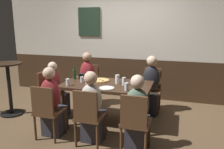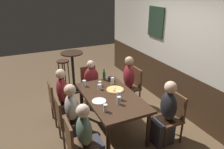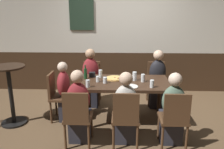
{
  "view_description": "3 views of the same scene",
  "coord_description": "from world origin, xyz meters",
  "px_view_note": "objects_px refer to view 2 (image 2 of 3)",
  "views": [
    {
      "loc": [
        1.25,
        -3.78,
        1.81
      ],
      "look_at": [
        0.08,
        0.05,
        0.9
      ],
      "focal_mm": 37.0,
      "sensor_mm": 36.0,
      "label": 1
    },
    {
      "loc": [
        3.14,
        -1.45,
        2.61
      ],
      "look_at": [
        -0.15,
        0.08,
        1.09
      ],
      "focal_mm": 34.35,
      "sensor_mm": 36.0,
      "label": 2
    },
    {
      "loc": [
        -0.09,
        -3.89,
        1.98
      ],
      "look_at": [
        -0.23,
        0.09,
        0.84
      ],
      "focal_mm": 37.27,
      "sensor_mm": 36.0,
      "label": 3
    }
  ],
  "objects_px": {
    "pizza": "(115,90)",
    "person_left_far": "(127,86)",
    "tumbler_short": "(105,108)",
    "bar_stool": "(63,66)",
    "highball_clear": "(119,96)",
    "pint_glass_amber": "(84,83)",
    "condiment_caddy": "(111,79)",
    "chair_head_west": "(90,83)",
    "chair_right_far": "(172,115)",
    "person_left_near": "(65,99)",
    "pint_glass_pale": "(119,101)",
    "person_right_near": "(88,142)",
    "person_mid_near": "(75,117)",
    "chair_left_near": "(57,100)",
    "person_head_west": "(92,87)",
    "chair_left_far": "(133,85)",
    "dining_table": "(111,100)",
    "beer_glass_tall": "(112,81)",
    "person_right_far": "(165,117)",
    "beer_glass_half": "(99,87)",
    "chair_mid_near": "(66,119)",
    "chair_right_near": "(77,144)",
    "pint_glass_stout": "(100,84)",
    "beer_bottle_green": "(104,76)",
    "side_bar_table": "(73,69)"
  },
  "relations": [
    {
      "from": "pizza",
      "to": "person_left_far",
      "type": "bearing_deg",
      "value": 133.39
    },
    {
      "from": "tumbler_short",
      "to": "bar_stool",
      "type": "height_order",
      "value": "tumbler_short"
    },
    {
      "from": "highball_clear",
      "to": "pint_glass_amber",
      "type": "bearing_deg",
      "value": -153.83
    },
    {
      "from": "person_left_far",
      "to": "condiment_caddy",
      "type": "bearing_deg",
      "value": -78.18
    },
    {
      "from": "chair_head_west",
      "to": "chair_right_far",
      "type": "bearing_deg",
      "value": 24.55
    },
    {
      "from": "chair_head_west",
      "to": "bar_stool",
      "type": "distance_m",
      "value": 1.26
    },
    {
      "from": "person_left_near",
      "to": "pint_glass_pale",
      "type": "relative_size",
      "value": 8.24
    },
    {
      "from": "person_right_near",
      "to": "tumbler_short",
      "type": "bearing_deg",
      "value": 122.98
    },
    {
      "from": "chair_right_far",
      "to": "tumbler_short",
      "type": "distance_m",
      "value": 1.24
    },
    {
      "from": "person_mid_near",
      "to": "person_left_far",
      "type": "relative_size",
      "value": 0.94
    },
    {
      "from": "chair_left_near",
      "to": "tumbler_short",
      "type": "relative_size",
      "value": 6.91
    },
    {
      "from": "person_head_west",
      "to": "pizza",
      "type": "bearing_deg",
      "value": 10.75
    },
    {
      "from": "chair_left_far",
      "to": "highball_clear",
      "type": "bearing_deg",
      "value": -42.58
    },
    {
      "from": "dining_table",
      "to": "chair_right_far",
      "type": "bearing_deg",
      "value": 51.34
    },
    {
      "from": "pizza",
      "to": "bar_stool",
      "type": "relative_size",
      "value": 0.47
    },
    {
      "from": "beer_glass_tall",
      "to": "condiment_caddy",
      "type": "bearing_deg",
      "value": 164.47
    },
    {
      "from": "person_right_near",
      "to": "chair_left_near",
      "type": "bearing_deg",
      "value": -173.27
    },
    {
      "from": "beer_glass_tall",
      "to": "tumbler_short",
      "type": "bearing_deg",
      "value": -31.28
    },
    {
      "from": "person_right_far",
      "to": "beer_glass_half",
      "type": "distance_m",
      "value": 1.34
    },
    {
      "from": "person_right_near",
      "to": "person_head_west",
      "type": "bearing_deg",
      "value": 157.91
    },
    {
      "from": "person_mid_near",
      "to": "chair_left_near",
      "type": "bearing_deg",
      "value": -166.74
    },
    {
      "from": "person_right_near",
      "to": "highball_clear",
      "type": "xyz_separation_m",
      "value": [
        -0.52,
        0.77,
        0.34
      ]
    },
    {
      "from": "pizza",
      "to": "pint_glass_amber",
      "type": "height_order",
      "value": "pint_glass_amber"
    },
    {
      "from": "chair_left_near",
      "to": "chair_right_far",
      "type": "xyz_separation_m",
      "value": [
        1.39,
        1.73,
        0.0
      ]
    },
    {
      "from": "chair_left_far",
      "to": "highball_clear",
      "type": "distance_m",
      "value": 1.22
    },
    {
      "from": "person_right_far",
      "to": "pint_glass_pale",
      "type": "xyz_separation_m",
      "value": [
        -0.38,
        -0.71,
        0.3
      ]
    },
    {
      "from": "chair_head_west",
      "to": "tumbler_short",
      "type": "height_order",
      "value": "chair_head_west"
    },
    {
      "from": "chair_mid_near",
      "to": "person_right_near",
      "type": "height_order",
      "value": "person_right_near"
    },
    {
      "from": "chair_right_near",
      "to": "pint_glass_stout",
      "type": "relative_size",
      "value": 8.57
    },
    {
      "from": "person_head_west",
      "to": "beer_bottle_green",
      "type": "bearing_deg",
      "value": 26.09
    },
    {
      "from": "person_left_far",
      "to": "pizza",
      "type": "relative_size",
      "value": 3.5
    },
    {
      "from": "chair_right_near",
      "to": "pint_glass_pale",
      "type": "distance_m",
      "value": 0.99
    },
    {
      "from": "person_right_near",
      "to": "highball_clear",
      "type": "bearing_deg",
      "value": 123.87
    },
    {
      "from": "tumbler_short",
      "to": "bar_stool",
      "type": "xyz_separation_m",
      "value": [
        -2.85,
        -0.03,
        -0.23
      ]
    },
    {
      "from": "pizza",
      "to": "side_bar_table",
      "type": "relative_size",
      "value": 0.32
    },
    {
      "from": "pint_glass_stout",
      "to": "beer_glass_half",
      "type": "bearing_deg",
      "value": -25.86
    },
    {
      "from": "pint_glass_stout",
      "to": "chair_right_near",
      "type": "bearing_deg",
      "value": -35.62
    },
    {
      "from": "tumbler_short",
      "to": "beer_glass_tall",
      "type": "relative_size",
      "value": 0.87
    },
    {
      "from": "chair_left_far",
      "to": "person_left_near",
      "type": "bearing_deg",
      "value": -90.0
    },
    {
      "from": "person_mid_near",
      "to": "pint_glass_stout",
      "type": "xyz_separation_m",
      "value": [
        -0.47,
        0.67,
        0.31
      ]
    },
    {
      "from": "beer_bottle_green",
      "to": "person_left_far",
      "type": "bearing_deg",
      "value": 88.0
    },
    {
      "from": "bar_stool",
      "to": "beer_bottle_green",
      "type": "bearing_deg",
      "value": 16.27
    },
    {
      "from": "pint_glass_amber",
      "to": "beer_bottle_green",
      "type": "distance_m",
      "value": 0.49
    },
    {
      "from": "pint_glass_pale",
      "to": "highball_clear",
      "type": "height_order",
      "value": "highball_clear"
    },
    {
      "from": "chair_left_near",
      "to": "person_mid_near",
      "type": "distance_m",
      "value": 0.71
    },
    {
      "from": "pizza",
      "to": "person_head_west",
      "type": "bearing_deg",
      "value": -169.25
    },
    {
      "from": "tumbler_short",
      "to": "chair_right_far",
      "type": "bearing_deg",
      "value": 77.56
    },
    {
      "from": "chair_left_near",
      "to": "person_left_near",
      "type": "bearing_deg",
      "value": 90.0
    },
    {
      "from": "chair_head_west",
      "to": "highball_clear",
      "type": "bearing_deg",
      "value": 2.82
    },
    {
      "from": "chair_right_near",
      "to": "person_head_west",
      "type": "height_order",
      "value": "person_head_west"
    }
  ]
}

